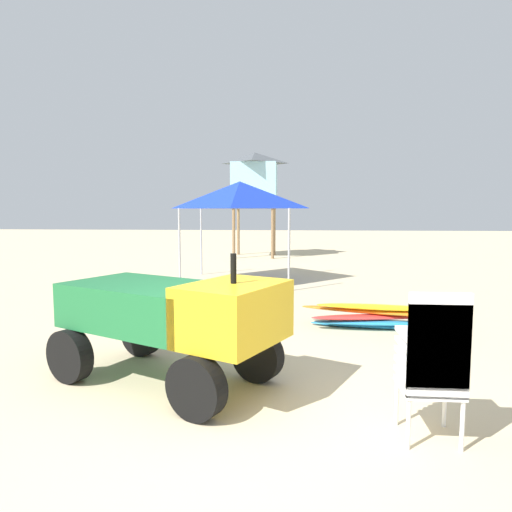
# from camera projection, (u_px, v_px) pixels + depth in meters

# --- Properties ---
(ground) EXTENTS (80.00, 80.00, 0.00)m
(ground) POSITION_uv_depth(u_px,v_px,m) (251.00, 427.00, 4.05)
(ground) COLOR beige
(utility_cart) EXTENTS (2.81, 2.21, 1.50)m
(utility_cart) POSITION_uv_depth(u_px,v_px,m) (173.00, 315.00, 4.97)
(utility_cart) COLOR #1E6B38
(utility_cart) RESTS_ON ground
(stacked_plastic_chairs) EXTENTS (0.48, 0.48, 1.29)m
(stacked_plastic_chairs) POSITION_uv_depth(u_px,v_px,m) (433.00, 356.00, 3.69)
(stacked_plastic_chairs) COLOR silver
(stacked_plastic_chairs) RESTS_ON ground
(surfboard_pile) EXTENTS (2.43, 0.87, 0.40)m
(surfboard_pile) POSITION_uv_depth(u_px,v_px,m) (376.00, 316.00, 7.38)
(surfboard_pile) COLOR #268CCC
(surfboard_pile) RESTS_ON ground
(popup_canopy) EXTENTS (2.69, 2.69, 2.69)m
(popup_canopy) POSITION_uv_depth(u_px,v_px,m) (240.00, 195.00, 12.03)
(popup_canopy) COLOR #B2B2B7
(popup_canopy) RESTS_ON ground
(lifeguard_tower) EXTENTS (1.98, 1.98, 4.29)m
(lifeguard_tower) POSITION_uv_depth(u_px,v_px,m) (255.00, 180.00, 18.65)
(lifeguard_tower) COLOR olive
(lifeguard_tower) RESTS_ON ground
(traffic_cone_near) EXTENTS (0.32, 0.32, 0.45)m
(traffic_cone_near) POSITION_uv_depth(u_px,v_px,m) (149.00, 309.00, 7.85)
(traffic_cone_near) COLOR orange
(traffic_cone_near) RESTS_ON ground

